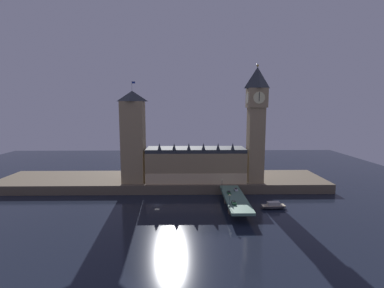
{
  "coord_description": "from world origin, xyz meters",
  "views": [
    {
      "loc": [
        16.93,
        -149.34,
        53.8
      ],
      "look_at": [
        19.86,
        20.0,
        31.64
      ],
      "focal_mm": 26.0,
      "sensor_mm": 36.0,
      "label": 1
    }
  ],
  "objects": [
    {
      "name": "ground_plane",
      "position": [
        0.0,
        0.0,
        0.0
      ],
      "size": [
        400.0,
        400.0,
        0.0
      ],
      "primitive_type": "plane",
      "color": "black"
    },
    {
      "name": "embankment",
      "position": [
        0.0,
        39.0,
        2.95
      ],
      "size": [
        220.0,
        42.0,
        5.9
      ],
      "color": "brown",
      "rests_on": "ground_plane"
    },
    {
      "name": "street_lamp_far",
      "position": [
        37.44,
        9.72,
        9.79
      ],
      "size": [
        1.34,
        0.6,
        6.27
      ],
      "color": "#2D3333",
      "rests_on": "bridge"
    },
    {
      "name": "bridge",
      "position": [
        42.77,
        -5.0,
        4.36
      ],
      "size": [
        11.2,
        46.0,
        5.86
      ],
      "color": "slate",
      "rests_on": "ground_plane"
    },
    {
      "name": "car_southbound_trail",
      "position": [
        45.23,
        7.08,
        6.53
      ],
      "size": [
        1.85,
        4.59,
        1.43
      ],
      "color": "white",
      "rests_on": "bridge"
    },
    {
      "name": "victoria_tower",
      "position": [
        -17.73,
        28.49,
        35.26
      ],
      "size": [
        14.27,
        14.27,
        64.47
      ],
      "color": "#9E845B",
      "rests_on": "embankment"
    },
    {
      "name": "boat_downstream",
      "position": [
        63.15,
        -6.62,
        1.37
      ],
      "size": [
        14.35,
        5.66,
        3.74
      ],
      "color": "#28282D",
      "rests_on": "ground_plane"
    },
    {
      "name": "street_lamp_near",
      "position": [
        37.44,
        -19.72,
        9.89
      ],
      "size": [
        1.34,
        0.6,
        6.44
      ],
      "color": "#2D3333",
      "rests_on": "bridge"
    },
    {
      "name": "car_northbound_trail",
      "position": [
        40.3,
        -15.51,
        6.61
      ],
      "size": [
        2.03,
        4.44,
        1.59
      ],
      "color": "#235633",
      "rests_on": "bridge"
    },
    {
      "name": "pedestrian_near_rail",
      "position": [
        37.84,
        -17.79,
        6.73
      ],
      "size": [
        0.38,
        0.38,
        1.65
      ],
      "color": "black",
      "rests_on": "bridge"
    },
    {
      "name": "parliament_hall",
      "position": [
        22.5,
        30.51,
        16.75
      ],
      "size": [
        64.06,
        20.39,
        26.04
      ],
      "color": "#9E845B",
      "rests_on": "embankment"
    },
    {
      "name": "car_northbound_lead",
      "position": [
        40.3,
        1.63,
        6.48
      ],
      "size": [
        1.94,
        4.55,
        1.33
      ],
      "color": "#235633",
      "rests_on": "bridge"
    },
    {
      "name": "clock_tower",
      "position": [
        60.65,
        26.42,
        45.33
      ],
      "size": [
        12.12,
        12.23,
        74.56
      ],
      "color": "#9E845B",
      "rests_on": "embankment"
    }
  ]
}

